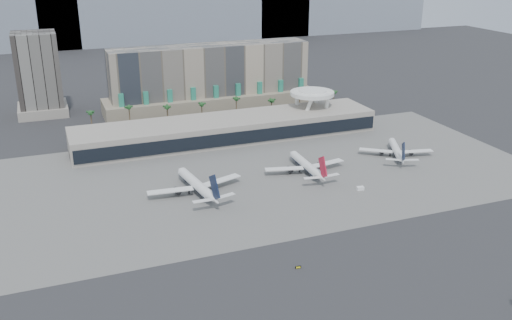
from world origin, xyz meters
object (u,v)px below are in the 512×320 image
object	(u,v)px
airliner_left	(197,185)
taxiway_sign	(298,267)
airliner_centre	(306,165)
service_vehicle_a	(212,195)
service_vehicle_b	(360,188)
airliner_right	(397,150)

from	to	relation	value
airliner_left	taxiway_sign	size ratio (longest dim) A/B	21.73
airliner_left	airliner_centre	world-z (taller)	airliner_left
service_vehicle_a	service_vehicle_b	xyz separation A→B (m)	(64.01, -15.83, -0.21)
airliner_centre	service_vehicle_a	world-z (taller)	airliner_centre
service_vehicle_b	taxiway_sign	world-z (taller)	service_vehicle_b
taxiway_sign	airliner_right	bearing A→B (deg)	47.64
service_vehicle_a	airliner_right	bearing A→B (deg)	11.93
taxiway_sign	airliner_left	bearing A→B (deg)	108.50
airliner_centre	airliner_right	distance (m)	52.96
service_vehicle_b	taxiway_sign	bearing A→B (deg)	-130.63
airliner_left	airliner_right	xyz separation A→B (m)	(108.22, 8.03, -0.56)
airliner_right	service_vehicle_b	bearing A→B (deg)	-117.75
service_vehicle_b	airliner_centre	bearing A→B (deg)	122.09
airliner_centre	service_vehicle_b	world-z (taller)	airliner_centre
airliner_left	taxiway_sign	bearing A→B (deg)	-85.78
airliner_right	taxiway_sign	world-z (taller)	airliner_right
taxiway_sign	airliner_centre	bearing A→B (deg)	69.25
service_vehicle_a	service_vehicle_b	distance (m)	65.94
airliner_right	service_vehicle_b	distance (m)	50.34
airliner_right	service_vehicle_a	size ratio (longest dim) A/B	8.60
airliner_left	airliner_right	bearing A→B (deg)	-3.38
airliner_left	airliner_right	size ratio (longest dim) A/B	1.24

